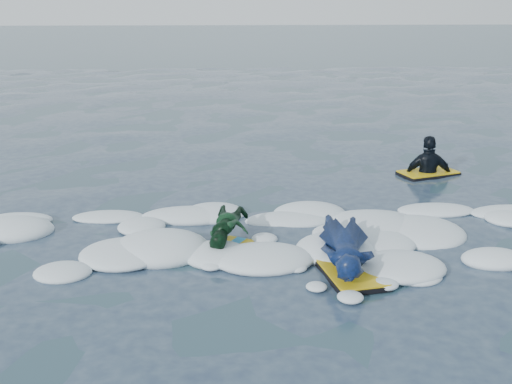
# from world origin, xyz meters

# --- Properties ---
(ground) EXTENTS (120.00, 120.00, 0.00)m
(ground) POSITION_xyz_m (0.00, 0.00, 0.00)
(ground) COLOR #1A333F
(ground) RESTS_ON ground
(foam_band) EXTENTS (12.00, 3.10, 0.30)m
(foam_band) POSITION_xyz_m (0.00, 1.03, 0.00)
(foam_band) COLOR white
(foam_band) RESTS_ON ground
(prone_woman_unit) EXTENTS (0.84, 1.80, 0.45)m
(prone_woman_unit) POSITION_xyz_m (0.70, -0.24, 0.23)
(prone_woman_unit) COLOR black
(prone_woman_unit) RESTS_ON ground
(prone_child_unit) EXTENTS (0.78, 1.23, 0.43)m
(prone_child_unit) POSITION_xyz_m (-0.70, 0.49, 0.22)
(prone_child_unit) COLOR black
(prone_child_unit) RESTS_ON ground
(waiting_rider_unit) EXTENTS (1.19, 0.90, 1.58)m
(waiting_rider_unit) POSITION_xyz_m (2.94, 3.70, -0.05)
(waiting_rider_unit) COLOR black
(waiting_rider_unit) RESTS_ON ground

